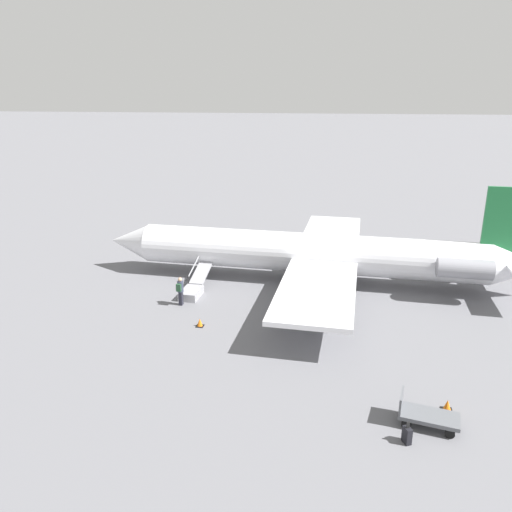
# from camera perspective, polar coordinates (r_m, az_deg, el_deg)

# --- Properties ---
(ground_plane) EXTENTS (600.00, 600.00, 0.00)m
(ground_plane) POSITION_cam_1_polar(r_m,az_deg,el_deg) (33.78, 5.92, -2.87)
(ground_plane) COLOR slate
(airplane_main) EXTENTS (28.84, 21.64, 6.83)m
(airplane_main) POSITION_cam_1_polar(r_m,az_deg,el_deg) (33.03, 7.62, 0.33)
(airplane_main) COLOR silver
(airplane_main) RESTS_ON ground
(boarding_stairs) EXTENTS (1.15, 4.04, 1.70)m
(boarding_stairs) POSITION_cam_1_polar(r_m,az_deg,el_deg) (31.53, -7.19, -3.75)
(boarding_stairs) COLOR #99999E
(boarding_stairs) RESTS_ON ground
(passenger) EXTENTS (0.36, 0.54, 1.74)m
(passenger) POSITION_cam_1_polar(r_m,az_deg,el_deg) (29.85, -8.65, -3.80)
(passenger) COLOR #23232D
(passenger) RESTS_ON ground
(luggage_cart) EXTENTS (2.36, 1.48, 1.22)m
(luggage_cart) POSITION_cam_1_polar(r_m,az_deg,el_deg) (20.78, 18.81, -16.82)
(luggage_cart) COLOR #595B60
(luggage_cart) RESTS_ON ground
(suitcase) EXTENTS (0.36, 0.42, 0.88)m
(suitcase) POSITION_cam_1_polar(r_m,az_deg,el_deg) (19.80, 16.87, -19.00)
(suitcase) COLOR black
(suitcase) RESTS_ON ground
(traffic_cone_near_stairs) EXTENTS (0.41, 0.41, 0.45)m
(traffic_cone_near_stairs) POSITION_cam_1_polar(r_m,az_deg,el_deg) (27.40, -6.44, -7.59)
(traffic_cone_near_stairs) COLOR black
(traffic_cone_near_stairs) RESTS_ON ground
(traffic_cone_near_cart) EXTENTS (0.44, 0.44, 0.49)m
(traffic_cone_near_cart) POSITION_cam_1_polar(r_m,az_deg,el_deg) (22.01, 21.01, -15.69)
(traffic_cone_near_cart) COLOR black
(traffic_cone_near_cart) RESTS_ON ground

